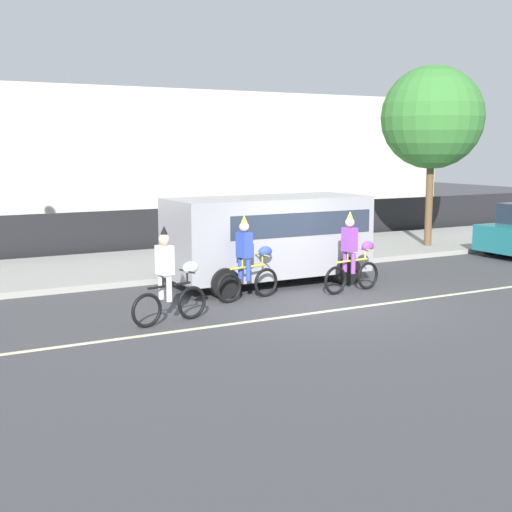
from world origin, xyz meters
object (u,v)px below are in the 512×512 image
Objects in this scene: parade_cyclist_purple at (353,257)px; parked_van_grey at (271,233)px; parade_cyclist_zebra at (170,281)px; parade_cyclist_cobalt at (248,263)px.

parked_van_grey reaches higher than parade_cyclist_purple.
parked_van_grey is (-1.20, 1.80, 0.44)m from parade_cyclist_purple.
parade_cyclist_purple is at bearing -56.15° from parked_van_grey.
parade_cyclist_cobalt is at bearing 26.31° from parade_cyclist_zebra.
parked_van_grey is (3.72, 2.55, 0.44)m from parade_cyclist_zebra.
parade_cyclist_cobalt is 0.38× the size of parked_van_grey.
parade_cyclist_cobalt is 2.00m from parked_van_grey.
parade_cyclist_cobalt is at bearing -134.66° from parked_van_grey.
parade_cyclist_zebra is at bearing -145.56° from parked_van_grey.
parade_cyclist_zebra is 4.53m from parked_van_grey.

